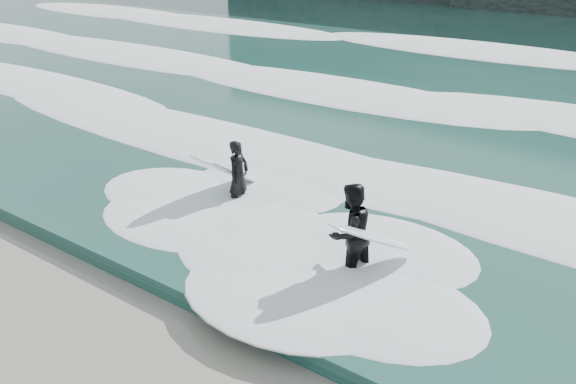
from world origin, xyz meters
name	(u,v)px	position (x,y,z in m)	size (l,w,h in m)	color
foam_near	(398,179)	(0.00, 9.00, 0.40)	(60.00, 3.20, 0.20)	white
foam_mid	(513,110)	(0.00, 16.00, 0.42)	(60.00, 4.00, 0.24)	white
surfer_left	(234,174)	(-2.35, 6.33, 0.76)	(0.91, 2.01, 1.51)	black
surfer_right	(352,234)	(1.15, 5.32, 0.86)	(1.41, 1.89, 1.72)	black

